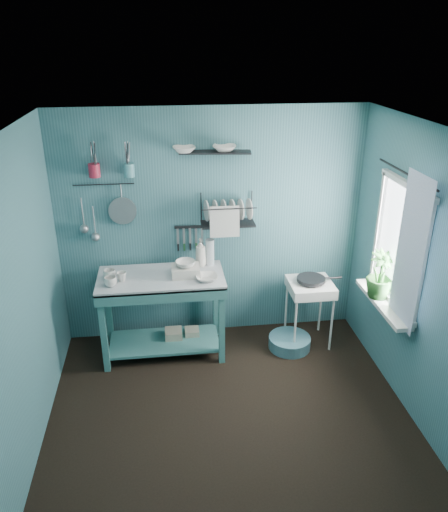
{
  "coord_description": "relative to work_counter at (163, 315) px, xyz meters",
  "views": [
    {
      "loc": [
        -0.49,
        -3.42,
        3.11
      ],
      "look_at": [
        0.05,
        0.85,
        1.2
      ],
      "focal_mm": 35.0,
      "sensor_mm": 36.0,
      "label": 1
    }
  ],
  "objects": [
    {
      "name": "potted_plant",
      "position": [
        2.04,
        -0.57,
        0.61
      ],
      "size": [
        0.34,
        0.34,
        0.46
      ],
      "primitive_type": "imported",
      "rotation": [
        0.0,
        0.0,
        0.38
      ],
      "color": "#265A24",
      "rests_on": "windowsill"
    },
    {
      "name": "curtain_rod",
      "position": [
        2.1,
        -0.66,
        1.6
      ],
      "size": [
        0.02,
        1.05,
        0.02
      ],
      "primitive_type": "cylinder",
      "rotation": [
        1.57,
        0.0,
        0.0
      ],
      "color": "black",
      "rests_on": "wall_right"
    },
    {
      "name": "mug_right",
      "position": [
        -0.5,
        0.0,
        0.5
      ],
      "size": [
        0.17,
        0.17,
        0.1
      ],
      "primitive_type": "imported",
      "rotation": [
        0.0,
        0.0,
        1.05
      ],
      "color": "silver",
      "rests_on": "work_counter"
    },
    {
      "name": "windowsill",
      "position": [
        2.06,
        -0.66,
        0.36
      ],
      "size": [
        0.16,
        0.95,
        0.04
      ],
      "primitive_type": "cube",
      "color": "silver",
      "rests_on": "wall_right"
    },
    {
      "name": "floor",
      "position": [
        0.56,
        -1.11,
        -0.45
      ],
      "size": [
        3.2,
        3.2,
        0.0
      ],
      "primitive_type": "plane",
      "color": "black",
      "rests_on": "ground"
    },
    {
      "name": "ceiling",
      "position": [
        0.56,
        -1.11,
        2.05
      ],
      "size": [
        3.2,
        3.2,
        0.0
      ],
      "primitive_type": "plane",
      "rotation": [
        3.14,
        0.0,
        0.0
      ],
      "color": "silver",
      "rests_on": "ground"
    },
    {
      "name": "shelf_bowl_left",
      "position": [
        0.29,
        0.29,
        1.61
      ],
      "size": [
        0.23,
        0.23,
        0.05
      ],
      "primitive_type": "imported",
      "rotation": [
        0.0,
        0.0,
        0.04
      ],
      "color": "silver",
      "rests_on": "upper_shelf"
    },
    {
      "name": "mug_left",
      "position": [
        -0.48,
        -0.16,
        0.5
      ],
      "size": [
        0.12,
        0.12,
        0.1
      ],
      "primitive_type": "imported",
      "color": "silver",
      "rests_on": "work_counter"
    },
    {
      "name": "window_glass",
      "position": [
        2.14,
        -0.66,
        0.95
      ],
      "size": [
        0.0,
        1.1,
        1.1
      ],
      "primitive_type": "plane",
      "rotation": [
        1.57,
        0.0,
        1.57
      ],
      "color": "white",
      "rests_on": "wall_right"
    },
    {
      "name": "utensil_cup_magenta",
      "position": [
        -0.58,
        0.31,
        1.47
      ],
      "size": [
        0.11,
        0.11,
        0.13
      ],
      "primitive_type": "cylinder",
      "color": "#AC1F36",
      "rests_on": "wall_back"
    },
    {
      "name": "knife_strip",
      "position": [
        0.32,
        0.36,
        0.83
      ],
      "size": [
        0.32,
        0.04,
        0.03
      ],
      "primitive_type": "cube",
      "rotation": [
        0.0,
        0.0,
        -0.07
      ],
      "color": "black",
      "rests_on": "wall_back"
    },
    {
      "name": "floor_basin",
      "position": [
        1.34,
        -0.1,
        -0.38
      ],
      "size": [
        0.45,
        0.45,
        0.13
      ],
      "primitive_type": "cylinder",
      "color": "#406F7E",
      "rests_on": "floor"
    },
    {
      "name": "ladle_outer",
      "position": [
        -0.75,
        0.35,
        1.04
      ],
      "size": [
        0.01,
        0.01,
        0.3
      ],
      "primitive_type": "cylinder",
      "color": "#919498",
      "rests_on": "wall_back"
    },
    {
      "name": "storage_tin_large",
      "position": [
        0.1,
        0.05,
        -0.34
      ],
      "size": [
        0.18,
        0.18,
        0.22
      ],
      "primitive_type": "cube",
      "color": "gray",
      "rests_on": "floor"
    },
    {
      "name": "work_counter",
      "position": [
        0.0,
        0.0,
        0.0
      ],
      "size": [
        1.28,
        0.66,
        0.9
      ],
      "primitive_type": "cube",
      "rotation": [
        0.0,
        0.0,
        0.02
      ],
      "color": "#367271",
      "rests_on": "floor"
    },
    {
      "name": "colander",
      "position": [
        -0.35,
        0.34,
        1.04
      ],
      "size": [
        0.28,
        0.03,
        0.28
      ],
      "primitive_type": "cylinder",
      "rotation": [
        1.54,
        0.0,
        0.0
      ],
      "color": "#919498",
      "rests_on": "wall_back"
    },
    {
      "name": "soap_bottle",
      "position": [
        0.42,
        0.2,
        0.6
      ],
      "size": [
        0.11,
        0.12,
        0.3
      ],
      "primitive_type": "imported",
      "color": "beige",
      "rests_on": "work_counter"
    },
    {
      "name": "upper_shelf",
      "position": [
        0.59,
        0.29,
        1.62
      ],
      "size": [
        0.72,
        0.26,
        0.01
      ],
      "primitive_type": "cube",
      "rotation": [
        0.0,
        0.0,
        -0.12
      ],
      "color": "black",
      "rests_on": "wall_back"
    },
    {
      "name": "wall_front",
      "position": [
        0.56,
        -2.61,
        0.8
      ],
      "size": [
        3.2,
        0.0,
        3.2
      ],
      "primitive_type": "plane",
      "rotation": [
        -1.57,
        0.0,
        0.0
      ],
      "color": "#315E66",
      "rests_on": "ground"
    },
    {
      "name": "counter_bowl",
      "position": [
        0.45,
        -0.15,
        0.48
      ],
      "size": [
        0.22,
        0.22,
        0.05
      ],
      "primitive_type": "imported",
      "color": "silver",
      "rests_on": "work_counter"
    },
    {
      "name": "wall_right",
      "position": [
        2.16,
        -1.11,
        0.8
      ],
      "size": [
        0.0,
        3.0,
        3.0
      ],
      "primitive_type": "plane",
      "rotation": [
        1.57,
        0.0,
        -1.57
      ],
      "color": "#315E66",
      "rests_on": "ground"
    },
    {
      "name": "frying_pan",
      "position": [
        1.56,
        -0.0,
        0.32
      ],
      "size": [
        0.3,
        0.3,
        0.03
      ],
      "primitive_type": "cylinder",
      "color": "black",
      "rests_on": "hotplate_stand"
    },
    {
      "name": "wash_tub",
      "position": [
        0.25,
        -0.02,
        0.5
      ],
      "size": [
        0.28,
        0.22,
        0.1
      ],
      "primitive_type": "cube",
      "color": "beige",
      "rests_on": "work_counter"
    },
    {
      "name": "utensil_cup_teal",
      "position": [
        -0.25,
        0.31,
        1.46
      ],
      "size": [
        0.11,
        0.11,
        0.13
      ],
      "primitive_type": "cylinder",
      "color": "teal",
      "rests_on": "wall_back"
    },
    {
      "name": "wall_left",
      "position": [
        -1.04,
        -1.11,
        0.8
      ],
      "size": [
        0.0,
        3.0,
        3.0
      ],
      "primitive_type": "plane",
      "rotation": [
        1.57,
        0.0,
        1.57
      ],
      "color": "#315E66",
      "rests_on": "ground"
    },
    {
      "name": "storage_tin_small",
      "position": [
        0.3,
        0.08,
        -0.35
      ],
      "size": [
        0.15,
        0.15,
        0.2
      ],
      "primitive_type": "cube",
      "color": "gray",
      "rests_on": "floor"
    },
    {
      "name": "curtain",
      "position": [
        2.08,
        -0.96,
        1.0
      ],
      "size": [
        0.0,
        1.35,
        1.35
      ],
      "primitive_type": "plane",
      "rotation": [
        1.57,
        0.0,
        1.57
      ],
      "color": "silver",
      "rests_on": "wall_right"
    },
    {
      "name": "mug_mid",
      "position": [
        -0.38,
        -0.06,
        0.5
      ],
      "size": [
        0.14,
        0.14,
        0.09
      ],
      "primitive_type": "imported",
      "rotation": [
        0.0,
        0.0,
        0.52
      ],
      "color": "silver",
      "rests_on": "work_counter"
    },
    {
      "name": "dish_rack",
      "position": [
        0.71,
        0.26,
        1.03
      ],
      "size": [
        0.58,
        0.31,
        0.32
      ],
      "primitive_type": "cube",
      "rotation": [
        0.0,
        0.0,
        0.13
      ],
      "color": "black",
      "rests_on": "wall_back"
    },
    {
      "name": "hook_rail",
      "position": [
        -0.51,
        0.36,
        1.31
      ],
      "size": [
        0.6,
        0.01,
        0.01
      ],
      "primitive_type": "cylinder",
      "rotation": [
        0.0,
        1.57,
        0.0
      ],
      "color": "black",
      "rests_on": "wall_back"
    },
    {
      "name": "ladle_inner",
      "position": [
        -0.64,
        0.35,
        0.94
      ],
      "size": [
        0.01,
        0.01,
        0.3
      ],
      "primitive_type": "cylinder",
      "color": "#919498",
      "rests_on": "wall_back"
    },
    {
      "name": "tub_bowl",
      "position": [
        0.25,
        -0.02,
        0.58
      ],
      "size": [
        0.19,
        0.19,
        0.06
      ],
      "primitive_type": "imported",
      "color": "silver",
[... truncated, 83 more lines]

